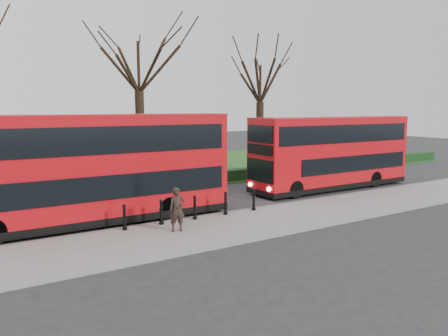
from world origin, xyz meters
TOP-DOWN VIEW (x-y plane):
  - ground at (0.00, 0.00)m, footprint 120.00×120.00m
  - pavement at (0.00, -3.00)m, footprint 60.00×4.00m
  - kerb at (0.00, -1.00)m, footprint 60.00×0.25m
  - grass_verge at (0.00, 15.00)m, footprint 60.00×18.00m
  - hedge at (0.00, 6.80)m, footprint 60.00×0.90m
  - yellow_line_outer at (0.00, -0.70)m, footprint 60.00×0.10m
  - yellow_line_inner at (0.00, -0.50)m, footprint 60.00×0.10m
  - tree_mid at (2.00, 10.00)m, footprint 7.08×7.08m
  - tree_right at (12.00, 10.00)m, footprint 6.31×6.31m
  - bollard_row at (-0.02, -1.35)m, footprint 6.52×0.15m
  - bus_lead at (-3.69, 0.84)m, footprint 11.84×2.72m
  - bus_rear at (11.03, 1.29)m, footprint 11.13×2.56m
  - pedestrian at (-1.50, -2.62)m, footprint 0.72×0.56m

SIDE VIEW (x-z plane):
  - ground at x=0.00m, z-range 0.00..0.00m
  - yellow_line_outer at x=0.00m, z-range 0.00..0.01m
  - yellow_line_inner at x=0.00m, z-range 0.00..0.01m
  - grass_verge at x=0.00m, z-range 0.00..0.06m
  - pavement at x=0.00m, z-range 0.00..0.15m
  - kerb at x=0.00m, z-range -0.01..0.15m
  - hedge at x=0.00m, z-range 0.00..0.80m
  - bollard_row at x=-0.02m, z-range 0.15..1.15m
  - pedestrian at x=-1.50m, z-range 0.15..1.90m
  - bus_rear at x=11.03m, z-range 0.02..4.44m
  - bus_lead at x=-3.69m, z-range 0.02..4.73m
  - tree_right at x=12.00m, z-range 2.23..12.08m
  - tree_mid at x=2.00m, z-range 2.51..13.57m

